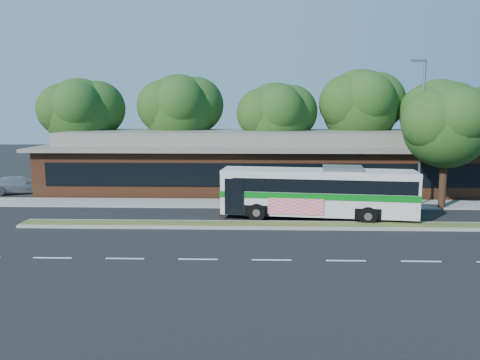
{
  "coord_description": "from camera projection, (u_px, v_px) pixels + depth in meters",
  "views": [
    {
      "loc": [
        -0.73,
        -23.28,
        5.99
      ],
      "look_at": [
        -1.54,
        3.62,
        2.0
      ],
      "focal_mm": 35.0,
      "sensor_mm": 36.0,
      "label": 1
    }
  ],
  "objects": [
    {
      "name": "ground",
      "position": [
        268.0,
        229.0,
        23.88
      ],
      "size": [
        120.0,
        120.0,
        0.0
      ],
      "primitive_type": "plane",
      "color": "black",
      "rests_on": "ground"
    },
    {
      "name": "median_strip",
      "position": [
        268.0,
        225.0,
        24.46
      ],
      "size": [
        26.0,
        1.1,
        0.15
      ],
      "primitive_type": "cube",
      "color": "#444D20",
      "rests_on": "ground"
    },
    {
      "name": "sidewalk",
      "position": [
        265.0,
        203.0,
        30.2
      ],
      "size": [
        44.0,
        2.6,
        0.12
      ],
      "primitive_type": "cube",
      "color": "gray",
      "rests_on": "ground"
    },
    {
      "name": "parking_lot",
      "position": [
        19.0,
        193.0,
        34.3
      ],
      "size": [
        14.0,
        12.0,
        0.01
      ],
      "primitive_type": "cube",
      "color": "black",
      "rests_on": "ground"
    },
    {
      "name": "plaza_building",
      "position": [
        263.0,
        161.0,
        36.41
      ],
      "size": [
        33.2,
        11.2,
        4.45
      ],
      "color": "brown",
      "rests_on": "ground"
    },
    {
      "name": "lamp_post",
      "position": [
        421.0,
        129.0,
        28.81
      ],
      "size": [
        0.93,
        0.18,
        9.07
      ],
      "color": "slate",
      "rests_on": "ground"
    },
    {
      "name": "tree_bg_a",
      "position": [
        86.0,
        112.0,
        38.42
      ],
      "size": [
        6.47,
        5.8,
        8.63
      ],
      "color": "black",
      "rests_on": "ground"
    },
    {
      "name": "tree_bg_b",
      "position": [
        185.0,
        109.0,
        39.14
      ],
      "size": [
        6.69,
        6.0,
        9.0
      ],
      "color": "black",
      "rests_on": "ground"
    },
    {
      "name": "tree_bg_c",
      "position": [
        280.0,
        116.0,
        37.98
      ],
      "size": [
        6.24,
        5.6,
        8.26
      ],
      "color": "black",
      "rests_on": "ground"
    },
    {
      "name": "tree_bg_d",
      "position": [
        365.0,
        106.0,
        38.65
      ],
      "size": [
        6.91,
        6.2,
        9.37
      ],
      "color": "black",
      "rests_on": "ground"
    },
    {
      "name": "tree_bg_e",
      "position": [
        442.0,
        114.0,
        37.58
      ],
      "size": [
        6.47,
        5.8,
        8.5
      ],
      "color": "black",
      "rests_on": "ground"
    },
    {
      "name": "transit_bus",
      "position": [
        318.0,
        189.0,
        26.0
      ],
      "size": [
        10.86,
        3.59,
        3.0
      ],
      "rotation": [
        0.0,
        0.0,
        -0.12
      ],
      "color": "silver",
      "rests_on": "ground"
    },
    {
      "name": "sedan",
      "position": [
        19.0,
        185.0,
        34.16
      ],
      "size": [
        4.73,
        3.42,
        1.27
      ],
      "primitive_type": "imported",
      "rotation": [
        0.0,
        0.0,
        1.99
      ],
      "color": "#A4A5AA",
      "rests_on": "ground"
    },
    {
      "name": "sidewalk_tree",
      "position": [
        452.0,
        124.0,
        28.14
      ],
      "size": [
        5.64,
        5.06,
        7.61
      ],
      "color": "black",
      "rests_on": "ground"
    }
  ]
}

